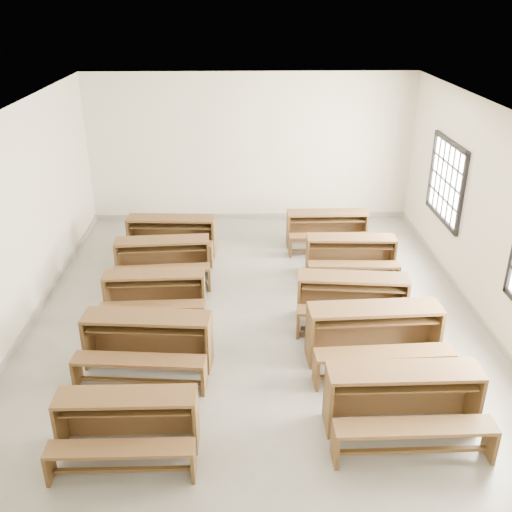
{
  "coord_description": "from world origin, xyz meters",
  "views": [
    {
      "loc": [
        -0.23,
        -7.89,
        4.66
      ],
      "look_at": [
        0.0,
        0.0,
        1.0
      ],
      "focal_mm": 40.0,
      "sensor_mm": 36.0,
      "label": 1
    }
  ],
  "objects_px": {
    "desk_set_5": "(403,397)",
    "desk_set_7": "(352,296)",
    "desk_set_6": "(375,331)",
    "desk_set_0": "(127,420)",
    "desk_set_2": "(155,291)",
    "desk_set_9": "(327,227)",
    "desk_set_1": "(147,339)",
    "desk_set_8": "(351,253)",
    "desk_set_4": "(171,234)",
    "desk_set_3": "(163,257)"
  },
  "relations": [
    {
      "from": "desk_set_5",
      "to": "desk_set_7",
      "type": "xyz_separation_m",
      "value": [
        -0.15,
        2.42,
        -0.02
      ]
    },
    {
      "from": "desk_set_6",
      "to": "desk_set_0",
      "type": "bearing_deg",
      "value": -155.08
    },
    {
      "from": "desk_set_2",
      "to": "desk_set_9",
      "type": "relative_size",
      "value": 1.0
    },
    {
      "from": "desk_set_0",
      "to": "desk_set_1",
      "type": "distance_m",
      "value": 1.55
    },
    {
      "from": "desk_set_1",
      "to": "desk_set_8",
      "type": "relative_size",
      "value": 1.1
    },
    {
      "from": "desk_set_8",
      "to": "desk_set_2",
      "type": "bearing_deg",
      "value": -155.61
    },
    {
      "from": "desk_set_4",
      "to": "desk_set_6",
      "type": "bearing_deg",
      "value": -45.64
    },
    {
      "from": "desk_set_0",
      "to": "desk_set_3",
      "type": "height_order",
      "value": "desk_set_3"
    },
    {
      "from": "desk_set_1",
      "to": "desk_set_6",
      "type": "relative_size",
      "value": 0.96
    },
    {
      "from": "desk_set_5",
      "to": "desk_set_8",
      "type": "xyz_separation_m",
      "value": [
        0.13,
        4.04,
        -0.05
      ]
    },
    {
      "from": "desk_set_0",
      "to": "desk_set_5",
      "type": "distance_m",
      "value": 3.12
    },
    {
      "from": "desk_set_0",
      "to": "desk_set_3",
      "type": "bearing_deg",
      "value": 91.48
    },
    {
      "from": "desk_set_3",
      "to": "desk_set_9",
      "type": "height_order",
      "value": "desk_set_3"
    },
    {
      "from": "desk_set_0",
      "to": "desk_set_9",
      "type": "height_order",
      "value": "desk_set_9"
    },
    {
      "from": "desk_set_0",
      "to": "desk_set_6",
      "type": "relative_size",
      "value": 0.83
    },
    {
      "from": "desk_set_8",
      "to": "desk_set_1",
      "type": "bearing_deg",
      "value": -137.19
    },
    {
      "from": "desk_set_8",
      "to": "desk_set_4",
      "type": "bearing_deg",
      "value": 166.65
    },
    {
      "from": "desk_set_6",
      "to": "desk_set_4",
      "type": "bearing_deg",
      "value": 128.37
    },
    {
      "from": "desk_set_7",
      "to": "desk_set_9",
      "type": "bearing_deg",
      "value": 95.47
    },
    {
      "from": "desk_set_0",
      "to": "desk_set_7",
      "type": "relative_size",
      "value": 0.88
    },
    {
      "from": "desk_set_0",
      "to": "desk_set_2",
      "type": "height_order",
      "value": "desk_set_2"
    },
    {
      "from": "desk_set_1",
      "to": "desk_set_5",
      "type": "distance_m",
      "value": 3.38
    },
    {
      "from": "desk_set_5",
      "to": "desk_set_4",
      "type": "bearing_deg",
      "value": 121.85
    },
    {
      "from": "desk_set_2",
      "to": "desk_set_9",
      "type": "bearing_deg",
      "value": 38.34
    },
    {
      "from": "desk_set_7",
      "to": "desk_set_9",
      "type": "height_order",
      "value": "desk_set_7"
    },
    {
      "from": "desk_set_0",
      "to": "desk_set_4",
      "type": "bearing_deg",
      "value": 90.77
    },
    {
      "from": "desk_set_1",
      "to": "desk_set_6",
      "type": "height_order",
      "value": "desk_set_6"
    },
    {
      "from": "desk_set_0",
      "to": "desk_set_4",
      "type": "xyz_separation_m",
      "value": [
        -0.07,
        5.23,
        0.04
      ]
    },
    {
      "from": "desk_set_4",
      "to": "desk_set_1",
      "type": "bearing_deg",
      "value": -85.6
    },
    {
      "from": "desk_set_2",
      "to": "desk_set_3",
      "type": "height_order",
      "value": "desk_set_3"
    },
    {
      "from": "desk_set_2",
      "to": "desk_set_5",
      "type": "xyz_separation_m",
      "value": [
        3.2,
        -2.72,
        0.05
      ]
    },
    {
      "from": "desk_set_2",
      "to": "desk_set_5",
      "type": "relative_size",
      "value": 0.9
    },
    {
      "from": "desk_set_1",
      "to": "desk_set_9",
      "type": "bearing_deg",
      "value": 58.2
    },
    {
      "from": "desk_set_3",
      "to": "desk_set_8",
      "type": "bearing_deg",
      "value": -2.09
    },
    {
      "from": "desk_set_4",
      "to": "desk_set_9",
      "type": "distance_m",
      "value": 3.08
    },
    {
      "from": "desk_set_7",
      "to": "desk_set_9",
      "type": "xyz_separation_m",
      "value": [
        0.03,
        2.9,
        -0.02
      ]
    },
    {
      "from": "desk_set_3",
      "to": "desk_set_8",
      "type": "height_order",
      "value": "desk_set_3"
    },
    {
      "from": "desk_set_9",
      "to": "desk_set_8",
      "type": "bearing_deg",
      "value": -79.42
    },
    {
      "from": "desk_set_0",
      "to": "desk_set_7",
      "type": "distance_m",
      "value": 3.98
    },
    {
      "from": "desk_set_1",
      "to": "desk_set_2",
      "type": "xyz_separation_m",
      "value": [
        -0.09,
        1.41,
        -0.04
      ]
    },
    {
      "from": "desk_set_1",
      "to": "desk_set_4",
      "type": "xyz_separation_m",
      "value": [
        -0.07,
        3.68,
        -0.01
      ]
    },
    {
      "from": "desk_set_7",
      "to": "desk_set_8",
      "type": "xyz_separation_m",
      "value": [
        0.27,
        1.62,
        -0.03
      ]
    },
    {
      "from": "desk_set_1",
      "to": "desk_set_7",
      "type": "height_order",
      "value": "desk_set_1"
    },
    {
      "from": "desk_set_0",
      "to": "desk_set_2",
      "type": "bearing_deg",
      "value": 91.7
    },
    {
      "from": "desk_set_3",
      "to": "desk_set_4",
      "type": "height_order",
      "value": "desk_set_4"
    },
    {
      "from": "desk_set_1",
      "to": "desk_set_3",
      "type": "xyz_separation_m",
      "value": [
        -0.11,
        2.65,
        -0.02
      ]
    },
    {
      "from": "desk_set_3",
      "to": "desk_set_6",
      "type": "distance_m",
      "value": 4.1
    },
    {
      "from": "desk_set_4",
      "to": "desk_set_5",
      "type": "height_order",
      "value": "desk_set_5"
    },
    {
      "from": "desk_set_2",
      "to": "desk_set_9",
      "type": "distance_m",
      "value": 4.03
    },
    {
      "from": "desk_set_5",
      "to": "desk_set_6",
      "type": "bearing_deg",
      "value": 90.74
    }
  ]
}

